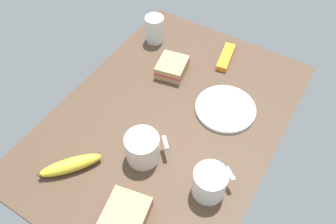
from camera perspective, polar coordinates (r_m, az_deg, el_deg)
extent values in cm
cube|color=#4C3828|center=(103.49, 0.00, -1.37)|extent=(90.00, 64.00, 2.00)
cylinder|color=white|center=(105.69, 9.63, 0.57)|extent=(18.57, 18.57, 1.20)
cylinder|color=silver|center=(91.74, -4.31, -6.08)|extent=(9.32, 9.32, 8.72)
cylinder|color=tan|center=(88.50, -4.46, -4.75)|extent=(8.21, 8.21, 0.40)
cylinder|color=silver|center=(91.89, -0.42, -5.19)|extent=(3.83, 3.81, 1.20)
cylinder|color=white|center=(87.10, 6.98, -11.75)|extent=(8.61, 8.61, 8.76)
cylinder|color=black|center=(83.66, 7.24, -10.57)|extent=(7.58, 7.58, 0.40)
cylinder|color=white|center=(88.53, 10.43, -10.21)|extent=(3.24, 3.84, 1.20)
cube|color=tan|center=(115.10, 0.68, 7.06)|extent=(11.60, 10.81, 1.60)
cube|color=#C14C4C|center=(114.12, 0.69, 7.56)|extent=(11.60, 10.81, 1.20)
cube|color=tan|center=(113.15, 0.69, 8.07)|extent=(11.60, 10.81, 1.60)
cube|color=tan|center=(87.38, -7.04, -17.18)|extent=(12.96, 12.10, 1.60)
cube|color=#C14C4C|center=(86.08, -7.13, -16.85)|extent=(12.96, 12.10, 1.20)
cube|color=tan|center=(84.79, -7.23, -16.50)|extent=(12.96, 12.10, 1.60)
cylinder|color=silver|center=(124.91, -2.25, 13.76)|extent=(6.63, 6.63, 9.78)
cylinder|color=white|center=(125.85, -2.23, 13.22)|extent=(5.97, 5.97, 6.77)
ellipsoid|color=yellow|center=(95.22, -16.03, -8.59)|extent=(15.51, 13.46, 3.90)
cube|color=#4C3819|center=(96.31, -20.64, -9.78)|extent=(1.20, 1.20, 1.20)
cube|color=orange|center=(121.10, 9.70, 9.08)|extent=(13.49, 5.95, 2.00)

